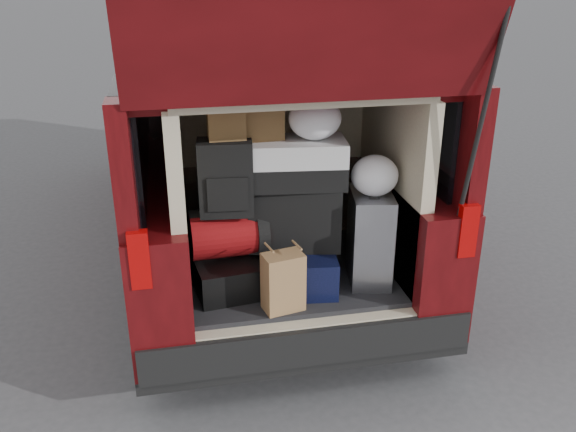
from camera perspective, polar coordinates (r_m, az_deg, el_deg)
name	(u,v)px	position (r m, az deg, el deg)	size (l,w,h in m)	color
ground	(297,368)	(3.93, 0.82, -14.08)	(80.00, 80.00, 0.00)	#353538
minivan	(250,146)	(5.17, -3.54, 6.60)	(1.90, 5.35, 2.77)	black
load_floor	(288,308)	(4.00, -0.01, -8.60)	(1.24, 1.05, 0.55)	black
black_hardshell	(225,271)	(3.66, -5.95, -5.16)	(0.36, 0.50, 0.20)	black
navy_hardshell	(297,265)	(3.68, 0.88, -4.60)	(0.43, 0.52, 0.23)	black
silver_roller	(370,237)	(3.68, 7.66, -1.95)	(0.23, 0.37, 0.56)	silver
kraft_bag	(283,282)	(3.39, -0.46, -6.19)	(0.22, 0.14, 0.34)	olive
red_duffel	(228,232)	(3.57, -5.63, -1.54)	(0.44, 0.29, 0.29)	maroon
black_soft_case	(295,214)	(3.61, 0.61, 0.23)	(0.53, 0.32, 0.38)	black
backpack	(226,178)	(3.39, -5.85, 3.60)	(0.30, 0.18, 0.43)	black
twotone_duffel	(293,163)	(3.47, 0.44, 5.02)	(0.60, 0.31, 0.27)	silver
grocery_sack_lower	(226,121)	(3.35, -5.83, 8.80)	(0.20, 0.16, 0.18)	olive
grocery_sack_upper	(259,116)	(3.46, -2.71, 9.32)	(0.25, 0.20, 0.25)	olive
plastic_bag_center	(315,118)	(3.42, 2.54, 9.11)	(0.30, 0.28, 0.24)	white
plastic_bag_right	(375,176)	(3.50, 8.11, 3.77)	(0.27, 0.25, 0.24)	white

